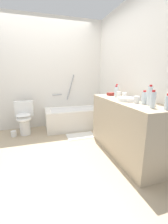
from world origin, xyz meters
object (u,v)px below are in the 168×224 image
amenity_basket (111,94)px  bath_mat (81,136)px  sink_faucet (137,98)px  water_bottle_4 (116,92)px  water_bottle_0 (117,91)px  drinking_glass_0 (124,96)px  water_bottle_2 (153,100)px  drinking_glass_3 (118,95)px  water_bottle_3 (150,96)px  drinking_glass_2 (137,100)px  sink_basin (127,99)px  toilet_paper_roll (14,134)px  water_bottle_1 (168,102)px  toilet (24,117)px  water_bottle_5 (144,98)px  bathtub (76,117)px  drinking_glass_1 (153,103)px

amenity_basket → bath_mat: bearing=148.7°
sink_faucet → water_bottle_4: water_bottle_4 is taller
water_bottle_0 → drinking_glass_0: (-0.01, -0.28, -0.05)m
water_bottle_2 → drinking_glass_3: size_ratio=2.05×
water_bottle_3 → drinking_glass_3: water_bottle_3 is taller
water_bottle_3 → water_bottle_4: (-0.06, 0.77, -0.03)m
water_bottle_2 → drinking_glass_2: 0.32m
sink_basin → toilet_paper_roll: (-1.85, 1.32, -0.87)m
water_bottle_2 → water_bottle_4: size_ratio=1.07×
amenity_basket → toilet_paper_roll: 2.20m
water_bottle_1 → toilet_paper_roll: size_ratio=1.52×
toilet → toilet_paper_roll: bearing=-69.2°
water_bottle_5 → bathtub: bearing=106.8°
sink_faucet → drinking_glass_1: bearing=-100.6°
water_bottle_5 → drinking_glass_1: 0.17m
water_bottle_2 → bath_mat: (-0.48, 1.43, -0.99)m
water_bottle_1 → drinking_glass_0: bearing=91.5°
water_bottle_1 → drinking_glass_2: water_bottle_1 is taller
water_bottle_1 → amenity_basket: bearing=92.4°
toilet → water_bottle_1: bearing=41.0°
water_bottle_4 → water_bottle_5: 0.68m
bathtub → drinking_glass_2: bearing=-74.3°
water_bottle_5 → drinking_glass_2: bearing=126.6°
bathtub → drinking_glass_3: bearing=-67.5°
water_bottle_1 → water_bottle_3: (-0.01, 0.28, 0.04)m
toilet → water_bottle_1: 2.74m
water_bottle_5 → drinking_glass_2: (-0.06, 0.08, -0.03)m
bathtub → water_bottle_4: size_ratio=7.20×
toilet → bath_mat: bearing=67.8°
drinking_glass_0 → drinking_glass_1: bearing=-88.6°
water_bottle_5 → drinking_glass_1: (0.01, -0.16, -0.04)m
water_bottle_2 → water_bottle_0: bearing=85.5°
bathtub → drinking_glass_0: size_ratio=14.20×
water_bottle_4 → drinking_glass_2: 0.61m
drinking_glass_0 → bath_mat: bearing=127.3°
water_bottle_0 → drinking_glass_1: (0.01, -0.91, -0.06)m
water_bottle_3 → water_bottle_5: size_ratio=1.43×
water_bottle_1 → toilet: bearing=129.9°
drinking_glass_2 → drinking_glass_3: bearing=88.8°
sink_basin → water_bottle_5: (0.07, -0.28, 0.06)m
water_bottle_2 → amenity_basket: (0.04, 1.12, -0.07)m
drinking_glass_1 → toilet_paper_roll: bearing=137.7°
sink_basin → drinking_glass_0: (0.07, 0.19, 0.02)m
sink_basin → bath_mat: bearing=117.5°
bathtub → bath_mat: bearing=-93.0°
drinking_glass_2 → amenity_basket: drinking_glass_2 is taller
drinking_glass_3 → toilet_paper_roll: bearing=151.6°
sink_faucet → toilet_paper_roll: (-2.02, 1.32, -0.87)m
drinking_glass_2 → drinking_glass_3: size_ratio=0.95×
amenity_basket → drinking_glass_3: bearing=-92.8°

